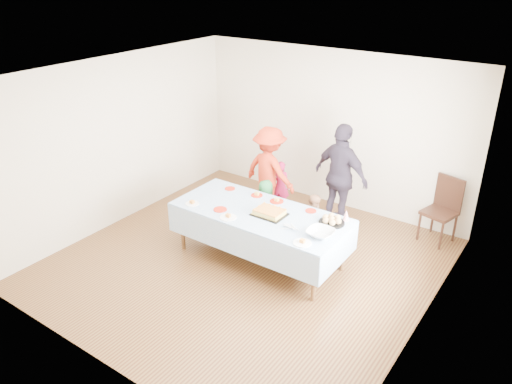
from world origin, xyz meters
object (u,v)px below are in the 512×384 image
birthday_cake (269,212)px  adult_left (269,171)px  party_table (260,215)px  dining_chair (443,206)px

birthday_cake → adult_left: bearing=123.5°
party_table → birthday_cake: bearing=-2.4°
birthday_cake → dining_chair: (1.81, 2.10, -0.25)m
birthday_cake → adult_left: size_ratio=0.30×
party_table → dining_chair: (1.97, 2.09, -0.15)m
party_table → birthday_cake: (0.16, -0.01, 0.09)m
party_table → adult_left: bearing=118.5°
birthday_cake → dining_chair: bearing=49.3°
party_table → birthday_cake: 0.19m
dining_chair → adult_left: (-2.70, -0.75, 0.19)m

